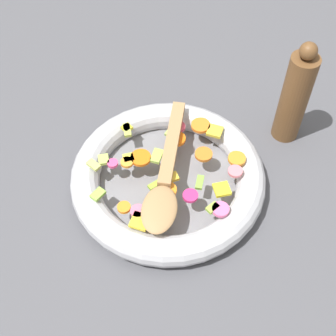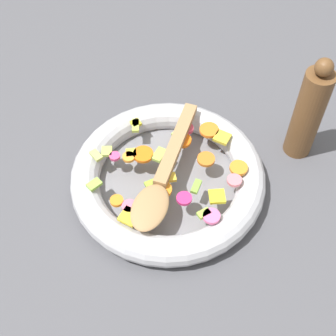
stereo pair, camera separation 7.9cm
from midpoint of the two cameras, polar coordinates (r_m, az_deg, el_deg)
ground_plane at (r=0.83m, az=2.72°, el=-2.26°), size 4.00×4.00×0.00m
skillet at (r=0.81m, az=2.78°, el=-1.37°), size 0.34×0.34×0.05m
chopped_vegetables at (r=0.79m, az=3.55°, el=0.00°), size 0.27×0.23×0.01m
wooden_spoon at (r=0.76m, az=2.26°, el=-1.33°), size 0.12×0.27×0.01m
pepper_mill at (r=0.85m, az=19.34°, el=6.24°), size 0.05×0.05×0.21m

